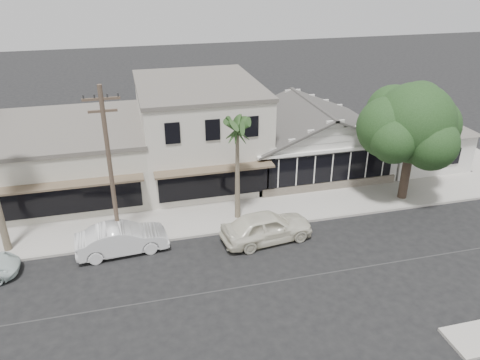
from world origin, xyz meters
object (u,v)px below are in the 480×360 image
object	(u,v)px
utility_pole	(110,166)
car_1	(122,239)
shade_tree	(411,124)
car_0	(267,227)

from	to	relation	value
utility_pole	car_1	xyz separation A→B (m)	(0.15, -0.68, -3.99)
utility_pole	car_1	bearing A→B (deg)	-77.37
car_1	shade_tree	world-z (taller)	shade_tree
utility_pole	car_0	distance (m)	9.04
utility_pole	car_0	size ratio (longest dim) A/B	1.75
shade_tree	utility_pole	bearing A→B (deg)	-176.01
utility_pole	shade_tree	distance (m)	18.11
utility_pole	car_0	bearing A→B (deg)	-10.73
utility_pole	shade_tree	size ratio (longest dim) A/B	1.16
car_0	car_1	size ratio (longest dim) A/B	1.06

